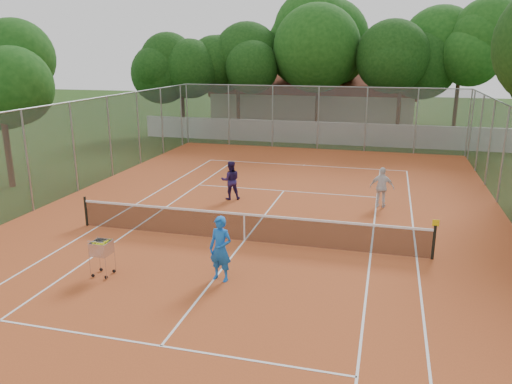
% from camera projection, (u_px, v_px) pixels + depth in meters
% --- Properties ---
extents(ground, '(120.00, 120.00, 0.00)m').
position_uv_depth(ground, '(244.00, 241.00, 16.60)').
color(ground, '#19320D').
rests_on(ground, ground).
extents(court_pad, '(18.00, 34.00, 0.02)m').
position_uv_depth(court_pad, '(244.00, 241.00, 16.60)').
color(court_pad, '#AE4C21').
rests_on(court_pad, ground).
extents(court_lines, '(10.98, 23.78, 0.01)m').
position_uv_depth(court_lines, '(244.00, 241.00, 16.59)').
color(court_lines, white).
rests_on(court_lines, court_pad).
extents(tennis_net, '(11.88, 0.10, 0.98)m').
position_uv_depth(tennis_net, '(244.00, 227.00, 16.46)').
color(tennis_net, black).
rests_on(tennis_net, court_pad).
extents(perimeter_fence, '(18.00, 34.00, 4.00)m').
position_uv_depth(perimeter_fence, '(244.00, 183.00, 16.06)').
color(perimeter_fence, slate).
rests_on(perimeter_fence, ground).
extents(boundary_wall, '(26.00, 0.30, 1.50)m').
position_uv_depth(boundary_wall, '(322.00, 133.00, 34.08)').
color(boundary_wall, silver).
rests_on(boundary_wall, ground).
extents(clubhouse, '(16.40, 9.00, 4.40)m').
position_uv_depth(clubhouse, '(315.00, 98.00, 43.48)').
color(clubhouse, beige).
rests_on(clubhouse, ground).
extents(tropical_trees, '(29.00, 19.00, 10.00)m').
position_uv_depth(tropical_trees, '(329.00, 68.00, 35.72)').
color(tropical_trees, black).
rests_on(tropical_trees, ground).
extents(player_near, '(0.74, 0.56, 1.82)m').
position_uv_depth(player_near, '(221.00, 249.00, 13.51)').
color(player_near, blue).
rests_on(player_near, court_pad).
extents(player_far_left, '(0.99, 0.89, 1.65)m').
position_uv_depth(player_far_left, '(231.00, 180.00, 21.09)').
color(player_far_left, '#26194B').
rests_on(player_far_left, court_pad).
extents(player_far_right, '(0.99, 0.49, 1.64)m').
position_uv_depth(player_far_right, '(382.00, 187.00, 20.01)').
color(player_far_right, silver).
rests_on(player_far_right, court_pad).
extents(ball_hopper, '(0.66, 0.66, 1.11)m').
position_uv_depth(ball_hopper, '(102.00, 257.00, 13.88)').
color(ball_hopper, silver).
rests_on(ball_hopper, court_pad).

